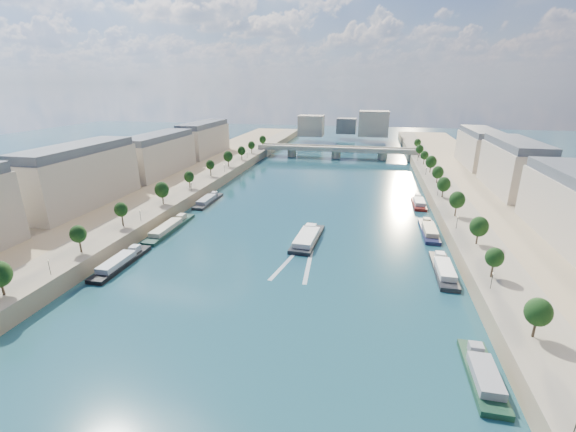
% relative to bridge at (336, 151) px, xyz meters
% --- Properties ---
extents(ground, '(700.00, 700.00, 0.00)m').
position_rel_bridge_xyz_m(ground, '(0.00, -131.54, -5.08)').
color(ground, '#0D2C3A').
rests_on(ground, ground).
extents(quay_left, '(44.00, 520.00, 5.00)m').
position_rel_bridge_xyz_m(quay_left, '(-72.00, -131.54, -2.58)').
color(quay_left, '#9E8460').
rests_on(quay_left, ground).
extents(quay_right, '(44.00, 520.00, 5.00)m').
position_rel_bridge_xyz_m(quay_right, '(72.00, -131.54, -2.58)').
color(quay_right, '#9E8460').
rests_on(quay_right, ground).
extents(pave_left, '(14.00, 520.00, 0.10)m').
position_rel_bridge_xyz_m(pave_left, '(-57.00, -131.54, -0.03)').
color(pave_left, gray).
rests_on(pave_left, quay_left).
extents(pave_right, '(14.00, 520.00, 0.10)m').
position_rel_bridge_xyz_m(pave_right, '(57.00, -131.54, -0.03)').
color(pave_right, gray).
rests_on(pave_right, quay_right).
extents(trees_left, '(4.80, 268.80, 8.26)m').
position_rel_bridge_xyz_m(trees_left, '(-55.00, -129.54, 5.39)').
color(trees_left, '#382B1E').
rests_on(trees_left, ground).
extents(trees_right, '(4.80, 268.80, 8.26)m').
position_rel_bridge_xyz_m(trees_right, '(55.00, -121.54, 5.39)').
color(trees_right, '#382B1E').
rests_on(trees_right, ground).
extents(lamps_left, '(0.36, 200.36, 4.28)m').
position_rel_bridge_xyz_m(lamps_left, '(-52.50, -141.54, 2.70)').
color(lamps_left, black).
rests_on(lamps_left, ground).
extents(lamps_right, '(0.36, 200.36, 4.28)m').
position_rel_bridge_xyz_m(lamps_right, '(52.50, -126.54, 2.70)').
color(lamps_right, black).
rests_on(lamps_right, ground).
extents(buildings_left, '(16.00, 226.00, 23.20)m').
position_rel_bridge_xyz_m(buildings_left, '(-85.00, -119.54, 11.37)').
color(buildings_left, '#C5B297').
rests_on(buildings_left, ground).
extents(buildings_right, '(16.00, 226.00, 23.20)m').
position_rel_bridge_xyz_m(buildings_right, '(85.00, -119.54, 11.37)').
color(buildings_right, '#C5B297').
rests_on(buildings_right, ground).
extents(skyline, '(79.00, 42.00, 22.00)m').
position_rel_bridge_xyz_m(skyline, '(3.19, 87.98, 9.57)').
color(skyline, '#C5B297').
rests_on(skyline, ground).
extents(bridge, '(112.00, 12.00, 8.15)m').
position_rel_bridge_xyz_m(bridge, '(0.00, 0.00, 0.00)').
color(bridge, '#C1B79E').
rests_on(bridge, ground).
extents(tour_barge, '(8.60, 25.55, 3.60)m').
position_rel_bridge_xyz_m(tour_barge, '(4.57, -154.78, -4.18)').
color(tour_barge, black).
rests_on(tour_barge, ground).
extents(wake, '(10.75, 26.02, 0.04)m').
position_rel_bridge_xyz_m(wake, '(4.57, -171.45, -5.06)').
color(wake, silver).
rests_on(wake, ground).
extents(moored_barges_left, '(5.00, 158.52, 3.60)m').
position_rel_bridge_xyz_m(moored_barges_left, '(-45.50, -178.72, -4.24)').
color(moored_barges_left, '#1A223A').
rests_on(moored_barges_left, ground).
extents(moored_barges_right, '(5.00, 125.48, 3.60)m').
position_rel_bridge_xyz_m(moored_barges_right, '(45.50, -155.58, -4.24)').
color(moored_barges_right, '#173B26').
rests_on(moored_barges_right, ground).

